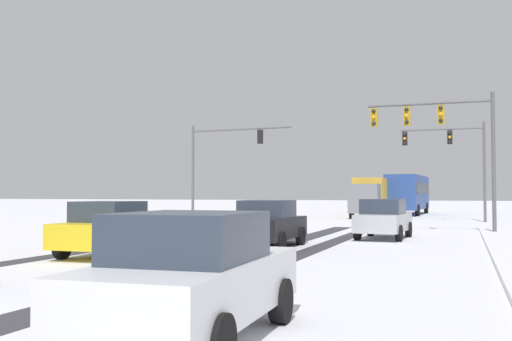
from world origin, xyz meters
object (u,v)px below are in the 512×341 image
Objects in this scene: traffic_signal_far_right at (455,151)px; bus_oncoming at (408,192)px; car_silver_lead at (384,219)px; car_white_fifth at (192,276)px; traffic_signal_near_right at (441,131)px; car_black_second at (268,224)px; car_yellow_cab_third at (111,228)px; traffic_signal_far_left at (220,154)px; box_truck_delivery at (370,196)px.

traffic_signal_far_right is 13.45m from bus_oncoming.
car_silver_lead is 17.83m from car_white_fifth.
traffic_signal_near_right is 22.66m from car_white_fifth.
traffic_signal_near_right is 1.58× the size of car_black_second.
car_silver_lead is at bearing -116.19° from traffic_signal_near_right.
car_silver_lead is (-2.14, -4.36, -3.96)m from traffic_signal_near_right.
traffic_signal_near_right is 1.55× the size of car_silver_lead.
car_yellow_cab_third and car_white_fifth have the same top height.
bus_oncoming is at bearing 87.01° from car_black_second.
car_yellow_cab_third is at bearing -110.12° from traffic_signal_far_right.
traffic_signal_far_left is 1.77× the size of car_black_second.
car_black_second is 0.99× the size of car_yellow_cab_third.
traffic_signal_far_left is at bearing 112.14° from car_white_fifth.
traffic_signal_near_right is 16.51m from traffic_signal_far_left.
car_silver_lead is 21.54m from box_truck_delivery.
traffic_signal_far_right is 22.75m from car_black_second.
car_black_second is (-5.84, -21.66, -3.80)m from traffic_signal_far_right.
car_silver_lead is (-2.59, -16.37, -3.80)m from traffic_signal_far_right.
traffic_signal_near_right reaches higher than box_truck_delivery.
traffic_signal_far_left is at bearing -133.98° from box_truck_delivery.
car_yellow_cab_third is 38.71m from bus_oncoming.
car_silver_lead and car_white_fifth have the same top height.
traffic_signal_far_right is 27.70m from car_yellow_cab_third.
traffic_signal_near_right is 1.57× the size of car_yellow_cab_third.
car_silver_lead is at bearing 53.89° from car_yellow_cab_third.
traffic_signal_far_left is at bearing 104.38° from car_yellow_cab_third.
car_black_second is at bearing -105.08° from traffic_signal_far_right.
car_white_fifth is at bearing -88.41° from bus_oncoming.
car_black_second is 0.37× the size of bus_oncoming.
bus_oncoming is at bearing 81.99° from car_yellow_cab_third.
bus_oncoming is (-1.46, 28.93, 1.18)m from car_silver_lead.
car_white_fifth is 0.56× the size of box_truck_delivery.
box_truck_delivery is (-3.68, 21.21, 0.82)m from car_silver_lead.
traffic_signal_far_left is at bearing 135.44° from car_silver_lead.
box_truck_delivery is (8.70, 9.02, -2.87)m from traffic_signal_far_left.
car_yellow_cab_third is at bearing -131.27° from car_black_second.
car_yellow_cab_third is at bearing -95.92° from box_truck_delivery.
traffic_signal_far_left is at bearing -164.40° from traffic_signal_far_right.
car_silver_lead is at bearing -87.12° from bus_oncoming.
car_black_second is (-3.25, -5.28, 0.00)m from car_silver_lead.
bus_oncoming reaches higher than car_black_second.
traffic_signal_far_left is 15.55m from traffic_signal_far_right.
box_truck_delivery reaches higher than car_white_fifth.
car_silver_lead is 11.62m from car_yellow_cab_third.
traffic_signal_far_right reaches higher than car_silver_lead.
traffic_signal_near_right and traffic_signal_far_right have the same top height.
car_black_second is 12.92m from car_white_fifth.
traffic_signal_far_right is (0.45, 12.02, -0.17)m from traffic_signal_near_right.
traffic_signal_far_left is 1.73× the size of car_silver_lead.
traffic_signal_far_right is at bearing -37.66° from box_truck_delivery.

